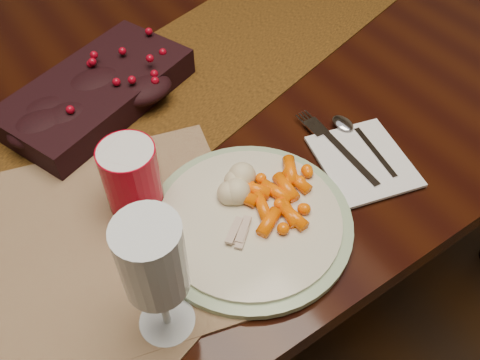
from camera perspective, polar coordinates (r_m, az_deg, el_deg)
floor at (r=1.54m, az=-4.86°, el=-12.32°), size 5.00×5.00×0.00m
dining_table at (r=1.22m, az=-5.99°, el=-4.00°), size 1.80×1.00×0.75m
table_runner at (r=0.98m, az=-5.71°, el=11.26°), size 1.58×0.72×0.00m
centerpiece at (r=0.93m, az=-15.87°, el=9.92°), size 0.37×0.28×0.07m
placemat_main at (r=0.75m, az=-18.97°, el=-7.55°), size 0.57×0.48×0.00m
dinner_plate at (r=0.73m, az=1.11°, el=-4.63°), size 0.34×0.34×0.02m
baby_carrots at (r=0.73m, az=4.74°, el=-2.22°), size 0.13×0.12×0.02m
mashed_potatoes at (r=0.74m, az=-0.79°, el=0.06°), size 0.09×0.08×0.04m
turkey_shreds at (r=0.70m, az=-0.46°, el=-6.35°), size 0.07×0.07×0.01m
napkin at (r=0.83m, az=13.67°, el=2.10°), size 0.17×0.19×0.01m
fork at (r=0.84m, az=11.32°, el=3.33°), size 0.04×0.17×0.00m
spoon at (r=0.86m, az=13.81°, el=4.07°), size 0.06×0.15×0.00m
red_cup at (r=0.73m, az=-12.07°, el=0.25°), size 0.10×0.10×0.11m
wine_glass at (r=0.58m, az=-9.23°, el=-11.24°), size 0.09×0.09×0.20m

